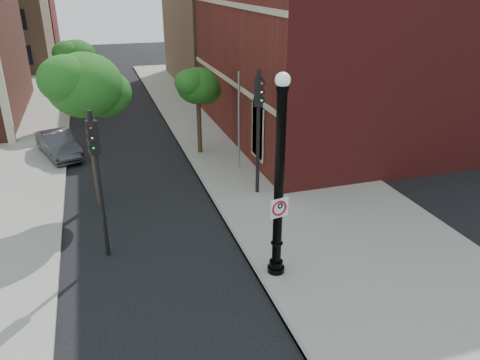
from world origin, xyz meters
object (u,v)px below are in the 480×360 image
object	(u,v)px
traffic_signal_left	(96,162)
traffic_signal_right	(259,113)
no_parking_sign	(279,208)
lamppost	(279,190)
parked_car	(59,145)

from	to	relation	value
traffic_signal_left	traffic_signal_right	xyz separation A→B (m)	(6.52, 3.07, 0.23)
no_parking_sign	traffic_signal_left	world-z (taller)	traffic_signal_left
traffic_signal_right	traffic_signal_left	bearing A→B (deg)	-131.59
lamppost	traffic_signal_left	size ratio (longest dim) A/B	1.27
parked_car	traffic_signal_right	distance (m)	11.73
traffic_signal_left	traffic_signal_right	bearing A→B (deg)	8.13
no_parking_sign	traffic_signal_left	distance (m)	5.93
parked_car	traffic_signal_left	distance (m)	11.17
parked_car	traffic_signal_right	world-z (taller)	traffic_signal_right
no_parking_sign	traffic_signal_right	distance (m)	6.31
lamppost	traffic_signal_left	world-z (taller)	lamppost
traffic_signal_left	parked_car	bearing A→B (deg)	83.08
parked_car	traffic_signal_right	bearing A→B (deg)	-60.13
traffic_signal_left	traffic_signal_right	distance (m)	7.22
lamppost	traffic_signal_right	distance (m)	6.07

